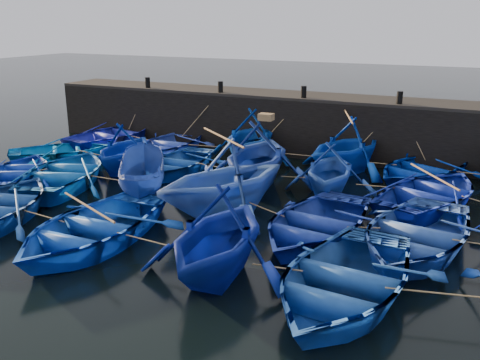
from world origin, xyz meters
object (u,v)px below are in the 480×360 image
at_px(boat_0, 114,134).
at_px(boat_8, 176,163).
at_px(boat_13, 20,171).
at_px(wooden_crate, 266,117).

relative_size(boat_0, boat_8, 1.14).
bearing_deg(boat_13, boat_8, -171.82).
xyz_separation_m(boat_8, boat_13, (-4.72, -3.40, -0.02)).
relative_size(boat_8, wooden_crate, 9.01).
bearing_deg(boat_0, wooden_crate, 172.96).
bearing_deg(wooden_crate, boat_8, 175.67).
bearing_deg(boat_8, boat_0, 148.48).
height_order(boat_13, wooden_crate, wooden_crate).
bearing_deg(boat_0, boat_13, 107.83).
relative_size(boat_13, wooden_crate, 8.53).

